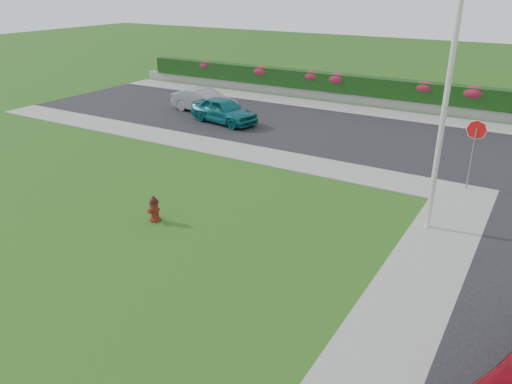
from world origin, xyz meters
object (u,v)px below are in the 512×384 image
Objects in this scene: sedan_silver at (204,101)px; stop_sign at (475,138)px; sedan_teal at (224,110)px; utility_pole at (442,123)px; fire_hydrant at (154,209)px.

stop_sign is (15.02, -4.33, 1.22)m from sedan_silver.
sedan_teal is at bearing -116.63° from sedan_silver.
sedan_silver is 16.92m from utility_pole.
sedan_teal reaches higher than sedan_silver.
fire_hydrant is at bearing -145.96° from sedan_teal.
sedan_teal is 2.70m from sedan_silver.
fire_hydrant is at bearing -112.24° from stop_sign.
utility_pole reaches higher than stop_sign.
sedan_teal reaches higher than fire_hydrant.
stop_sign is (12.71, -2.94, 1.21)m from sedan_teal.
sedan_teal is at bearing 150.77° from utility_pole.
fire_hydrant is 0.13× the size of utility_pole.
stop_sign is at bearing -92.65° from sedan_teal.
fire_hydrant is 11.29m from stop_sign.
stop_sign reaches higher than fire_hydrant.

